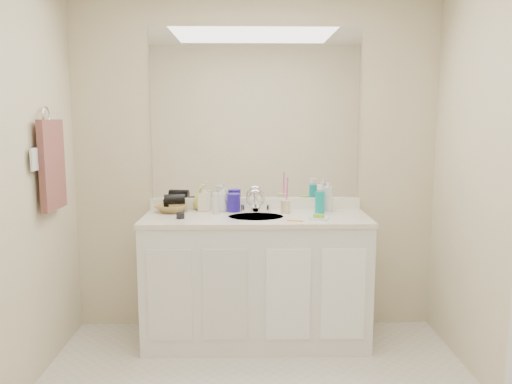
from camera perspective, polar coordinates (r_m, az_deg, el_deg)
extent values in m
cube|color=beige|center=(3.60, -0.08, 3.12)|extent=(2.60, 0.02, 2.40)
cube|color=beige|center=(1.04, 2.06, -10.19)|extent=(2.60, 0.02, 2.40)
cube|color=white|center=(3.49, -0.01, -10.09)|extent=(1.50, 0.55, 0.85)
cube|color=silver|center=(3.37, -0.01, -2.99)|extent=(1.52, 0.57, 0.03)
cube|color=white|center=(3.62, -0.08, -1.32)|extent=(1.52, 0.03, 0.08)
cylinder|color=silver|center=(3.35, -0.01, -3.00)|extent=(0.37, 0.37, 0.02)
cylinder|color=silver|center=(3.52, -0.06, -1.35)|extent=(0.02, 0.02, 0.11)
cube|color=white|center=(3.58, -0.08, 8.87)|extent=(1.48, 0.01, 1.20)
cylinder|color=#261699|center=(3.51, -2.57, -1.22)|extent=(0.11, 0.11, 0.13)
cylinder|color=beige|center=(3.47, 3.40, -1.67)|extent=(0.07, 0.07, 0.09)
cylinder|color=#E33BA7|center=(3.45, 3.58, 0.04)|extent=(0.02, 0.04, 0.20)
cylinder|color=#0C998F|center=(3.48, 7.30, -1.15)|extent=(0.07, 0.07, 0.16)
cylinder|color=silver|center=(3.55, 8.20, -0.80)|extent=(0.08, 0.08, 0.18)
cube|color=white|center=(3.27, 7.17, -3.03)|extent=(0.14, 0.13, 0.01)
cube|color=#7CBD2E|center=(3.27, 7.18, -2.72)|extent=(0.08, 0.07, 0.02)
cube|color=orange|center=(3.21, 4.50, -3.28)|extent=(0.11, 0.04, 0.00)
cylinder|color=black|center=(3.31, -8.64, -2.69)|extent=(0.07, 0.07, 0.04)
cylinder|color=silver|center=(3.44, -4.60, -1.32)|extent=(0.05, 0.05, 0.15)
imported|color=white|center=(3.53, -3.90, -0.75)|extent=(0.08, 0.08, 0.18)
imported|color=beige|center=(3.56, -5.99, -0.62)|extent=(0.10, 0.10, 0.19)
imported|color=#D3D854|center=(3.60, -6.24, -0.77)|extent=(0.16, 0.16, 0.16)
imported|color=olive|center=(3.55, -9.59, -1.84)|extent=(0.29, 0.29, 0.05)
cylinder|color=black|center=(3.54, -9.29, -0.83)|extent=(0.15, 0.09, 0.07)
torus|color=silver|center=(3.29, -22.89, 8.08)|extent=(0.01, 0.11, 0.11)
cube|color=#56312E|center=(3.29, -22.27, 2.88)|extent=(0.04, 0.32, 0.55)
cube|color=silver|center=(3.11, -24.02, 3.42)|extent=(0.01, 0.08, 0.13)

